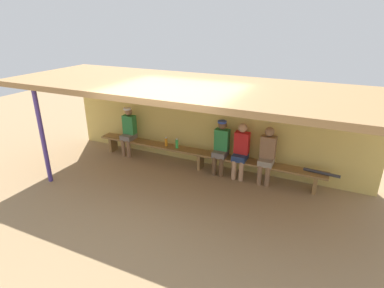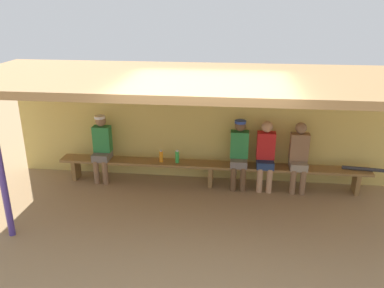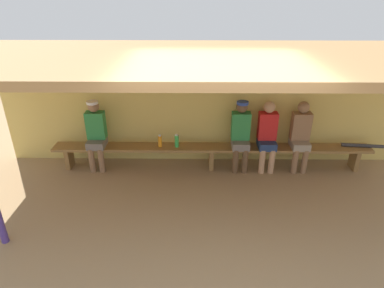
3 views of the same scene
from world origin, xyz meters
name	(u,v)px [view 3 (image 3 of 3)]	position (x,y,z in m)	size (l,w,h in m)	color
ground_plane	(215,218)	(0.00, 0.00, 0.00)	(24.00, 24.00, 0.00)	#9E7F59
back_wall	(211,106)	(0.00, 2.00, 1.10)	(8.00, 0.20, 2.20)	#D8BC60
dugout_roof	(217,60)	(0.00, 0.70, 2.26)	(8.00, 2.80, 0.12)	#9E7547
bench	(211,150)	(0.00, 1.55, 0.39)	(6.00, 0.36, 0.46)	olive
player_near_post	(96,132)	(-2.17, 1.55, 0.75)	(0.34, 0.42, 1.34)	slate
player_rightmost	(267,134)	(1.03, 1.55, 0.73)	(0.34, 0.42, 1.34)	navy
player_in_red	(301,134)	(1.65, 1.55, 0.73)	(0.34, 0.42, 1.34)	gray
player_middle	(241,133)	(0.53, 1.55, 0.75)	(0.34, 0.42, 1.34)	slate
water_bottle_clear	(177,141)	(-0.66, 1.53, 0.58)	(0.08, 0.08, 0.26)	green
water_bottle_orange	(160,141)	(-0.97, 1.53, 0.58)	(0.07, 0.07, 0.24)	orange
baseball_bat	(362,146)	(2.84, 1.55, 0.49)	(0.07, 0.07, 0.75)	#333338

